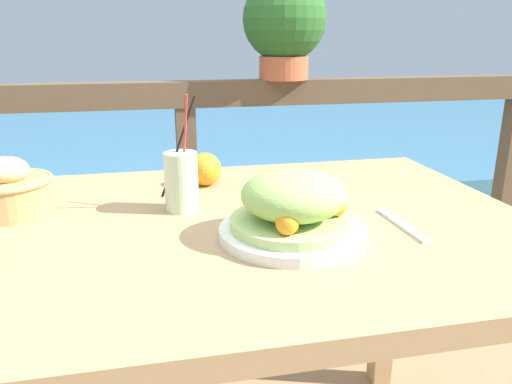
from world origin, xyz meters
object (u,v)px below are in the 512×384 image
salad_plate (293,210)px  potted_plant (284,23)px  drink_glass (181,181)px  bread_basket (8,190)px

salad_plate → potted_plant: 1.07m
drink_glass → potted_plant: size_ratio=0.69×
drink_glass → potted_plant: (0.43, 0.78, 0.33)m
salad_plate → bread_basket: bearing=154.8°
salad_plate → potted_plant: (0.24, 0.98, 0.34)m
bread_basket → potted_plant: bearing=42.8°
salad_plate → drink_glass: bearing=133.5°
drink_glass → salad_plate: bearing=-46.5°
salad_plate → drink_glass: size_ratio=1.10×
potted_plant → bread_basket: bearing=-137.2°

